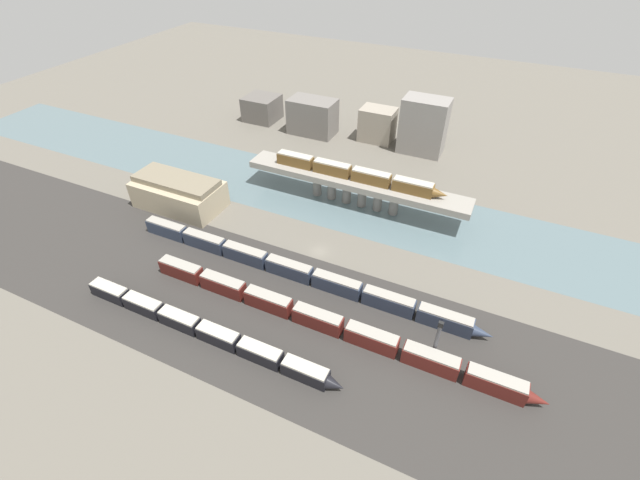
{
  "coord_description": "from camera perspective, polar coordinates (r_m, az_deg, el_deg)",
  "views": [
    {
      "loc": [
        36.96,
        -78.38,
        73.85
      ],
      "look_at": [
        0.0,
        0.6,
        3.46
      ],
      "focal_mm": 24.0,
      "sensor_mm": 36.0,
      "label": 1
    }
  ],
  "objects": [
    {
      "name": "railbed_yard",
      "position": [
        98.88,
        -6.14,
        -9.71
      ],
      "size": [
        280.0,
        42.0,
        0.01
      ],
      "primitive_type": "cube",
      "color": "#33302D",
      "rests_on": "ground"
    },
    {
      "name": "warehouse_building",
      "position": [
        135.44,
        -18.3,
        6.02
      ],
      "size": [
        26.14,
        14.02,
        9.66
      ],
      "color": "tan",
      "rests_on": "ground"
    },
    {
      "name": "train_yard_mid",
      "position": [
        94.16,
        0.43,
        -10.77
      ],
      "size": [
        89.62,
        3.07,
        4.17
      ],
      "color": "#5B1E19",
      "rests_on": "ground"
    },
    {
      "name": "train_on_bridge",
      "position": [
        126.87,
        4.85,
        8.79
      ],
      "size": [
        52.52,
        3.2,
        3.69
      ],
      "color": "brown",
      "rests_on": "bridge"
    },
    {
      "name": "train_yard_far",
      "position": [
        105.45,
        -3.51,
        -4.1
      ],
      "size": [
        93.03,
        2.87,
        4.15
      ],
      "color": "#2D384C",
      "rests_on": "ground"
    },
    {
      "name": "city_block_center",
      "position": [
        169.05,
        7.66,
        14.99
      ],
      "size": [
        12.77,
        9.2,
        12.45
      ],
      "primitive_type": "cube",
      "color": "gray",
      "rests_on": "ground"
    },
    {
      "name": "city_block_far_left",
      "position": [
        187.9,
        -7.73,
        17.03
      ],
      "size": [
        13.15,
        12.76,
        9.71
      ],
      "primitive_type": "cube",
      "color": "#605B56",
      "rests_on": "ground"
    },
    {
      "name": "city_block_right",
      "position": [
        161.74,
        13.63,
        14.55
      ],
      "size": [
        15.85,
        9.99,
        19.82
      ],
      "primitive_type": "cube",
      "color": "gray",
      "rests_on": "ground"
    },
    {
      "name": "city_block_left",
      "position": [
        173.36,
        -1.0,
        16.12
      ],
      "size": [
        17.96,
        10.7,
        13.45
      ],
      "primitive_type": "cube",
      "color": "slate",
      "rests_on": "ground"
    },
    {
      "name": "train_yard_near",
      "position": [
        96.29,
        -15.25,
        -11.5
      ],
      "size": [
        63.92,
        3.1,
        3.53
      ],
      "color": "black",
      "rests_on": "ground"
    },
    {
      "name": "bridge",
      "position": [
        128.78,
        4.68,
        7.41
      ],
      "size": [
        68.31,
        8.6,
        8.66
      ],
      "color": "gray",
      "rests_on": "ground"
    },
    {
      "name": "signal_tower",
      "position": [
        89.21,
        15.27,
        -12.85
      ],
      "size": [
        1.0,
        0.77,
        11.23
      ],
      "color": "#4C4C51",
      "rests_on": "ground"
    },
    {
      "name": "river_water",
      "position": [
        132.46,
        4.53,
        4.89
      ],
      "size": [
        320.0,
        29.93,
        0.01
      ],
      "primitive_type": "cube",
      "color": "slate",
      "rests_on": "ground"
    },
    {
      "name": "ground_plane",
      "position": [
        113.86,
        -0.13,
        -1.53
      ],
      "size": [
        400.0,
        400.0,
        0.0
      ],
      "primitive_type": "plane",
      "color": "#666056"
    }
  ]
}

